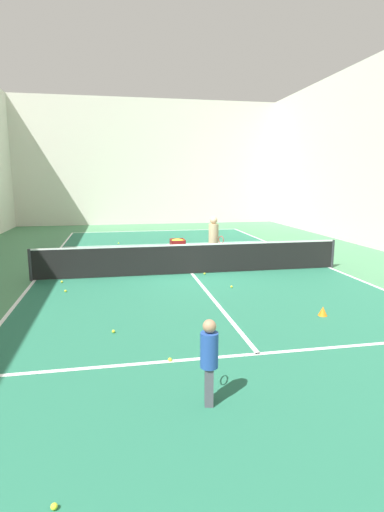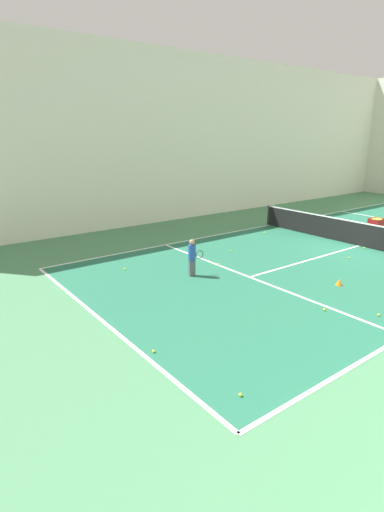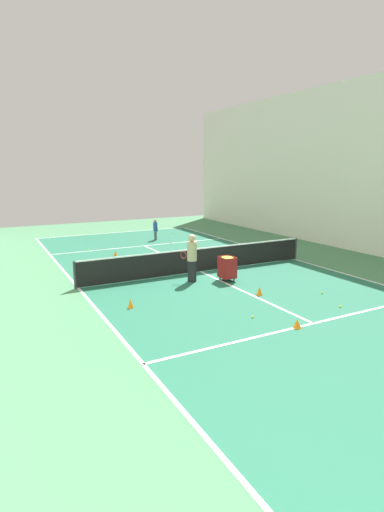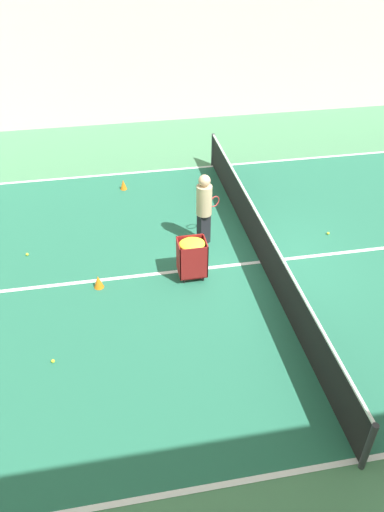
% 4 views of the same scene
% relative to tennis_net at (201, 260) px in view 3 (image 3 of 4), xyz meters
% --- Properties ---
extents(ground_plane, '(35.95, 35.95, 0.00)m').
position_rel_tennis_net_xyz_m(ground_plane, '(0.00, 0.00, -0.53)').
color(ground_plane, '#477F56').
extents(court_playing_area, '(10.20, 23.68, 0.00)m').
position_rel_tennis_net_xyz_m(court_playing_area, '(0.00, 0.00, -0.53)').
color(court_playing_area, '#23664C').
rests_on(court_playing_area, ground).
extents(line_baseline_near, '(10.20, 0.10, 0.00)m').
position_rel_tennis_net_xyz_m(line_baseline_near, '(0.00, -11.84, -0.53)').
color(line_baseline_near, white).
rests_on(line_baseline_near, ground).
extents(line_sideline_left, '(0.10, 23.68, 0.00)m').
position_rel_tennis_net_xyz_m(line_sideline_left, '(-5.10, 0.00, -0.53)').
color(line_sideline_left, white).
rests_on(line_sideline_left, ground).
extents(line_sideline_right, '(0.10, 23.68, 0.00)m').
position_rel_tennis_net_xyz_m(line_sideline_right, '(5.10, 0.00, -0.53)').
color(line_sideline_right, white).
rests_on(line_sideline_right, ground).
extents(line_service_near, '(10.20, 0.10, 0.00)m').
position_rel_tennis_net_xyz_m(line_service_near, '(0.00, -6.51, -0.53)').
color(line_service_near, white).
rests_on(line_service_near, ground).
extents(line_service_far, '(10.20, 0.10, 0.00)m').
position_rel_tennis_net_xyz_m(line_service_far, '(0.00, 6.51, -0.53)').
color(line_service_far, white).
rests_on(line_service_far, ground).
extents(line_centre_service, '(0.10, 13.03, 0.00)m').
position_rel_tennis_net_xyz_m(line_centre_service, '(0.00, 0.00, -0.53)').
color(line_centre_service, white).
rests_on(line_centre_service, ground).
extents(hall_enclosure_left, '(0.15, 32.25, 8.71)m').
position_rel_tennis_net_xyz_m(hall_enclosure_left, '(-9.31, 0.00, 3.82)').
color(hall_enclosure_left, silver).
rests_on(hall_enclosure_left, ground).
extents(tennis_net, '(10.50, 0.10, 1.03)m').
position_rel_tennis_net_xyz_m(tennis_net, '(0.00, 0.00, 0.00)').
color(tennis_net, '#2D2D33').
rests_on(tennis_net, ground).
extents(player_near_baseline, '(0.30, 0.60, 1.27)m').
position_rel_tennis_net_xyz_m(player_near_baseline, '(-1.27, -7.95, 0.19)').
color(player_near_baseline, '#4C4C56').
rests_on(player_near_baseline, ground).
extents(coach_at_net, '(0.53, 0.68, 1.84)m').
position_rel_tennis_net_xyz_m(coach_at_net, '(1.03, 1.14, 0.52)').
color(coach_at_net, black).
rests_on(coach_at_net, ground).
extents(ball_cart, '(0.53, 0.62, 0.97)m').
position_rel_tennis_net_xyz_m(ball_cart, '(-0.23, 1.67, 0.15)').
color(ball_cart, maroon).
rests_on(ball_cart, ground).
extents(training_cone_0, '(0.19, 0.19, 0.30)m').
position_rel_tennis_net_xyz_m(training_cone_0, '(4.12, 2.88, -0.38)').
color(training_cone_0, orange).
rests_on(training_cone_0, ground).
extents(training_cone_1, '(0.24, 0.24, 0.25)m').
position_rel_tennis_net_xyz_m(training_cone_1, '(0.62, 6.54, -0.40)').
color(training_cone_1, orange).
rests_on(training_cone_1, ground).
extents(training_cone_2, '(0.22, 0.22, 0.30)m').
position_rel_tennis_net_xyz_m(training_cone_2, '(-0.23, 3.73, -0.38)').
color(training_cone_2, orange).
rests_on(training_cone_2, ground).
extents(training_cone_3, '(0.22, 0.22, 0.22)m').
position_rel_tennis_net_xyz_m(training_cone_3, '(2.23, -4.79, -0.42)').
color(training_cone_3, orange).
rests_on(training_cone_3, ground).
extents(tennis_ball_0, '(0.07, 0.07, 0.07)m').
position_rel_tennis_net_xyz_m(tennis_ball_0, '(-2.26, 4.63, -0.49)').
color(tennis_ball_0, yellow).
rests_on(tennis_ball_0, ground).
extents(tennis_ball_1, '(0.07, 0.07, 0.07)m').
position_rel_tennis_net_xyz_m(tennis_ball_1, '(-3.17, -9.49, -0.49)').
color(tennis_ball_1, yellow).
rests_on(tennis_ball_1, ground).
extents(tennis_ball_2, '(0.07, 0.07, 0.07)m').
position_rel_tennis_net_xyz_m(tennis_ball_2, '(2.18, -11.61, -0.49)').
color(tennis_ball_2, yellow).
rests_on(tennis_ball_2, ground).
extents(tennis_ball_3, '(0.07, 0.07, 0.07)m').
position_rel_tennis_net_xyz_m(tennis_ball_3, '(-1.64, -6.51, -0.49)').
color(tennis_ball_3, yellow).
rests_on(tennis_ball_3, ground).
extents(tennis_ball_4, '(0.07, 0.07, 0.07)m').
position_rel_tennis_net_xyz_m(tennis_ball_4, '(4.16, -5.93, -0.49)').
color(tennis_ball_4, yellow).
rests_on(tennis_ball_4, ground).
extents(tennis_ball_5, '(0.07, 0.07, 0.07)m').
position_rel_tennis_net_xyz_m(tennis_ball_5, '(-4.21, -0.47, -0.49)').
color(tennis_ball_5, yellow).
rests_on(tennis_ball_5, ground).
extents(tennis_ball_6, '(0.07, 0.07, 0.07)m').
position_rel_tennis_net_xyz_m(tennis_ball_6, '(1.25, 5.36, -0.49)').
color(tennis_ball_6, yellow).
rests_on(tennis_ball_6, ground).
extents(tennis_ball_7, '(0.07, 0.07, 0.07)m').
position_rel_tennis_net_xyz_m(tennis_ball_7, '(-2.62, -4.97, -0.49)').
color(tennis_ball_7, yellow).
rests_on(tennis_ball_7, ground).
extents(tennis_ball_8, '(0.07, 0.07, 0.07)m').
position_rel_tennis_net_xyz_m(tennis_ball_8, '(0.39, -0.22, -0.49)').
color(tennis_ball_8, yellow).
rests_on(tennis_ball_8, ground).
extents(tennis_ball_9, '(0.07, 0.07, 0.07)m').
position_rel_tennis_net_xyz_m(tennis_ball_9, '(-3.98, -1.57, -0.49)').
color(tennis_ball_9, yellow).
rests_on(tennis_ball_9, ground).
extents(tennis_ball_10, '(0.07, 0.07, 0.07)m').
position_rel_tennis_net_xyz_m(tennis_ball_10, '(0.81, -2.01, -0.49)').
color(tennis_ball_10, yellow).
rests_on(tennis_ball_10, ground).
extents(tennis_ball_11, '(0.07, 0.07, 0.07)m').
position_rel_tennis_net_xyz_m(tennis_ball_11, '(4.42, -11.16, -0.49)').
color(tennis_ball_11, yellow).
rests_on(tennis_ball_11, ground).
extents(tennis_ball_13, '(0.07, 0.07, 0.07)m').
position_rel_tennis_net_xyz_m(tennis_ball_13, '(3.10, -6.79, -0.49)').
color(tennis_ball_13, yellow).
rests_on(tennis_ball_13, ground).
extents(tennis_ball_14, '(0.07, 0.07, 0.07)m').
position_rel_tennis_net_xyz_m(tennis_ball_14, '(-1.71, 5.93, -0.49)').
color(tennis_ball_14, yellow).
rests_on(tennis_ball_14, ground).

